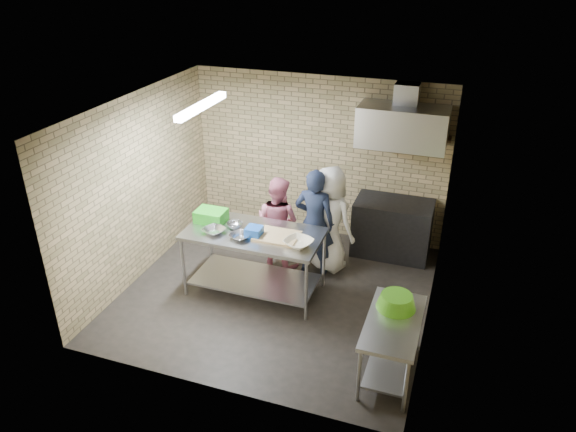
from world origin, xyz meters
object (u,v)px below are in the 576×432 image
(woman_pink, at_px, (278,222))
(blue_tub, at_px, (254,232))
(prep_table, at_px, (254,262))
(green_crate, at_px, (211,216))
(stove, at_px, (392,228))
(bottle_red, at_px, (407,128))
(green_basin, at_px, (396,301))
(man_navy, at_px, (314,222))
(side_counter, at_px, (391,347))
(woman_white, at_px, (329,219))
(bottle_green, at_px, (435,132))

(woman_pink, bearing_deg, blue_tub, 102.90)
(prep_table, relative_size, green_crate, 4.50)
(stove, height_order, blue_tub, blue_tub)
(blue_tub, bearing_deg, bottle_red, 50.75)
(green_basin, xyz_separation_m, man_navy, (-1.45, 1.57, -0.00))
(side_counter, relative_size, woman_white, 0.73)
(green_basin, distance_m, woman_pink, 2.58)
(stove, height_order, green_crate, green_crate)
(prep_table, relative_size, man_navy, 1.14)
(side_counter, bearing_deg, woman_white, 122.75)
(bottle_red, bearing_deg, green_crate, -143.03)
(blue_tub, height_order, bottle_red, bottle_red)
(prep_table, distance_m, woman_white, 1.31)
(prep_table, distance_m, side_counter, 2.36)
(green_basin, distance_m, man_navy, 2.14)
(stove, relative_size, woman_white, 0.73)
(blue_tub, height_order, woman_pink, woman_pink)
(blue_tub, relative_size, woman_pink, 0.14)
(side_counter, height_order, green_crate, green_crate)
(side_counter, height_order, man_navy, man_navy)
(woman_pink, bearing_deg, green_crate, 54.95)
(side_counter, distance_m, woman_pink, 2.78)
(green_basin, bearing_deg, stove, 99.76)
(stove, relative_size, green_crate, 2.85)
(green_basin, bearing_deg, prep_table, 159.07)
(blue_tub, relative_size, woman_white, 0.13)
(green_basin, height_order, woman_pink, woman_pink)
(woman_pink, bearing_deg, bottle_green, -136.84)
(woman_white, bearing_deg, prep_table, 73.61)
(green_crate, relative_size, woman_white, 0.26)
(stove, bearing_deg, green_basin, -80.24)
(green_crate, bearing_deg, man_navy, 25.67)
(blue_tub, distance_m, bottle_green, 3.07)
(bottle_red, relative_size, woman_pink, 0.12)
(stove, distance_m, woman_pink, 1.86)
(green_basin, xyz_separation_m, bottle_green, (0.02, 2.74, 1.18))
(prep_table, distance_m, green_basin, 2.27)
(green_crate, height_order, blue_tub, green_crate)
(green_crate, relative_size, woman_pink, 0.29)
(green_crate, distance_m, man_navy, 1.51)
(side_counter, height_order, stove, stove)
(green_basin, relative_size, man_navy, 0.28)
(prep_table, height_order, side_counter, prep_table)
(side_counter, xyz_separation_m, bottle_green, (0.00, 2.99, 1.64))
(bottle_green, relative_size, man_navy, 0.09)
(bottle_red, relative_size, bottle_green, 1.20)
(bottle_red, distance_m, man_navy, 1.99)
(green_crate, xyz_separation_m, blue_tub, (0.75, -0.22, -0.02))
(green_basin, height_order, woman_white, woman_white)
(stove, distance_m, woman_white, 1.18)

